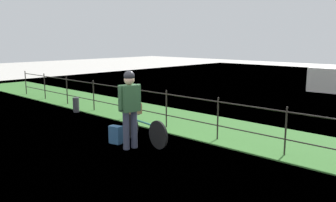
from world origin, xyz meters
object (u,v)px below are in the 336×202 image
at_px(backpack_on_paving, 116,135).
at_px(mooring_bollard, 76,105).
at_px(bicycle_main, 143,129).
at_px(cyclist_person, 130,103).
at_px(terrier_dog, 133,100).
at_px(wooden_crate, 133,108).

distance_m(backpack_on_paving, mooring_bollard, 3.85).
height_order(bicycle_main, cyclist_person, cyclist_person).
distance_m(bicycle_main, terrier_dog, 0.72).
xyz_separation_m(wooden_crate, mooring_bollard, (-3.66, 0.75, -0.50)).
distance_m(bicycle_main, cyclist_person, 0.83).
bearing_deg(bicycle_main, cyclist_person, -77.09).
relative_size(bicycle_main, backpack_on_paving, 4.26).
height_order(wooden_crate, terrier_dog, terrier_dog).
bearing_deg(wooden_crate, backpack_on_paving, -91.90).
relative_size(terrier_dog, mooring_bollard, 0.68).
height_order(cyclist_person, backpack_on_paving, cyclist_person).
distance_m(wooden_crate, cyclist_person, 0.78).
distance_m(bicycle_main, mooring_bollard, 4.14).
relative_size(cyclist_person, mooring_bollard, 3.54).
bearing_deg(bicycle_main, backpack_on_paving, -133.01).
bearing_deg(bicycle_main, mooring_bollard, 168.71).
bearing_deg(terrier_dog, wooden_crate, 171.94).
height_order(bicycle_main, backpack_on_paving, bicycle_main).
relative_size(wooden_crate, terrier_dog, 1.17).
xyz_separation_m(cyclist_person, mooring_bollard, (-4.17, 1.28, -0.76)).
distance_m(bicycle_main, wooden_crate, 0.58).
xyz_separation_m(terrier_dog, cyclist_person, (0.49, -0.52, 0.06)).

